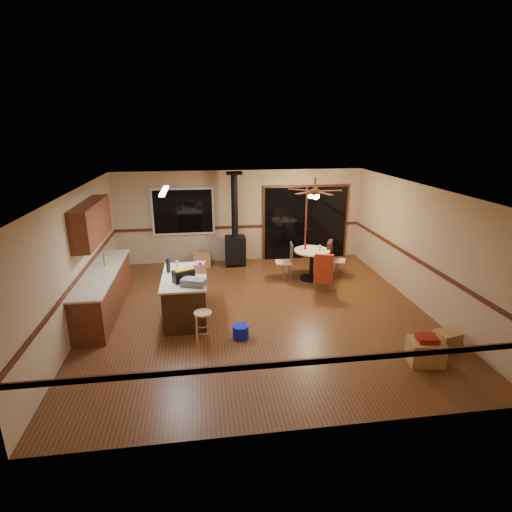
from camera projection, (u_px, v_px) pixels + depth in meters
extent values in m
plane|color=#593118|center=(258.00, 312.00, 8.48)|extent=(7.00, 7.00, 0.00)
plane|color=silver|center=(258.00, 189.00, 7.67)|extent=(7.00, 7.00, 0.00)
plane|color=tan|center=(240.00, 216.00, 11.37)|extent=(7.00, 0.00, 7.00)
plane|color=tan|center=(300.00, 342.00, 4.78)|extent=(7.00, 0.00, 7.00)
plane|color=tan|center=(77.00, 261.00, 7.61)|extent=(0.00, 7.00, 7.00)
plane|color=tan|center=(420.00, 247.00, 8.54)|extent=(0.00, 7.00, 7.00)
cube|color=black|center=(183.00, 211.00, 11.05)|extent=(1.72, 0.10, 1.32)
cube|color=black|center=(305.00, 223.00, 11.65)|extent=(2.52, 0.10, 2.10)
cube|color=#612C18|center=(104.00, 292.00, 8.39)|extent=(0.60, 3.00, 0.86)
cube|color=beige|center=(102.00, 272.00, 8.25)|extent=(0.64, 3.04, 0.04)
cube|color=#612C18|center=(92.00, 222.00, 8.11)|extent=(0.35, 2.00, 0.80)
cube|color=#3B200E|center=(185.00, 297.00, 8.15)|extent=(0.80, 1.60, 0.86)
cube|color=beige|center=(184.00, 277.00, 8.01)|extent=(0.88, 1.68, 0.04)
cube|color=black|center=(235.00, 250.00, 11.18)|extent=(0.55, 0.50, 0.75)
cylinder|color=black|center=(235.00, 205.00, 10.79)|extent=(0.18, 0.18, 1.77)
cylinder|color=brown|center=(315.00, 192.00, 9.59)|extent=(0.24, 0.24, 0.10)
cylinder|color=brown|center=(315.00, 180.00, 9.51)|extent=(0.05, 0.05, 0.16)
sphere|color=#FFD88C|center=(314.00, 197.00, 9.63)|extent=(0.16, 0.16, 0.16)
cube|color=white|center=(164.00, 191.00, 7.73)|extent=(0.10, 1.20, 0.04)
cube|color=slate|center=(194.00, 282.00, 7.48)|extent=(0.51, 0.40, 0.14)
cube|color=black|center=(183.00, 276.00, 7.69)|extent=(0.45, 0.36, 0.22)
cube|color=gold|center=(183.00, 270.00, 7.65)|extent=(0.38, 0.30, 0.03)
cube|color=#A17747|center=(200.00, 267.00, 8.20)|extent=(0.26, 0.32, 0.19)
cylinder|color=black|center=(168.00, 265.00, 8.15)|extent=(0.10, 0.10, 0.30)
cylinder|color=#D84C8C|center=(200.00, 268.00, 8.08)|extent=(0.10, 0.10, 0.24)
cylinder|color=white|center=(177.00, 265.00, 8.32)|extent=(0.06, 0.06, 0.19)
cylinder|color=tan|center=(203.00, 327.00, 7.22)|extent=(0.42, 0.42, 0.59)
cylinder|color=#0D1CBD|center=(241.00, 332.00, 7.40)|extent=(0.34, 0.34, 0.25)
cylinder|color=black|center=(311.00, 278.00, 10.29)|extent=(0.56, 0.56, 0.04)
cylinder|color=black|center=(311.00, 265.00, 10.17)|extent=(0.10, 0.10, 0.70)
cylinder|color=beige|center=(312.00, 251.00, 10.06)|extent=(0.91, 0.91, 0.04)
cylinder|color=#590C14|center=(305.00, 246.00, 10.10)|extent=(0.07, 0.07, 0.16)
cylinder|color=beige|center=(320.00, 248.00, 10.00)|extent=(0.07, 0.07, 0.14)
cube|color=#C4A992|center=(284.00, 262.00, 10.15)|extent=(0.44, 0.44, 0.03)
cube|color=slate|center=(291.00, 253.00, 10.08)|extent=(0.07, 0.40, 0.50)
cube|color=#C4A992|center=(323.00, 272.00, 9.51)|extent=(0.51, 0.51, 0.03)
cube|color=slate|center=(324.00, 264.00, 9.25)|extent=(0.39, 0.16, 0.50)
cube|color=#A82D13|center=(324.00, 269.00, 9.26)|extent=(0.45, 0.24, 0.70)
cube|color=#C4A992|center=(337.00, 261.00, 10.29)|extent=(0.53, 0.53, 0.03)
cube|color=slate|center=(330.00, 251.00, 10.27)|extent=(0.20, 0.38, 0.50)
cube|color=black|center=(329.00, 254.00, 10.30)|extent=(0.28, 0.44, 0.70)
cube|color=#A17747|center=(201.00, 259.00, 11.18)|extent=(0.51, 0.42, 0.38)
cube|color=#A17747|center=(425.00, 352.00, 6.61)|extent=(0.61, 0.54, 0.41)
cube|color=#A17747|center=(447.00, 340.00, 7.05)|extent=(0.46, 0.41, 0.32)
cube|color=maroon|center=(427.00, 338.00, 6.53)|extent=(0.36, 0.32, 0.09)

